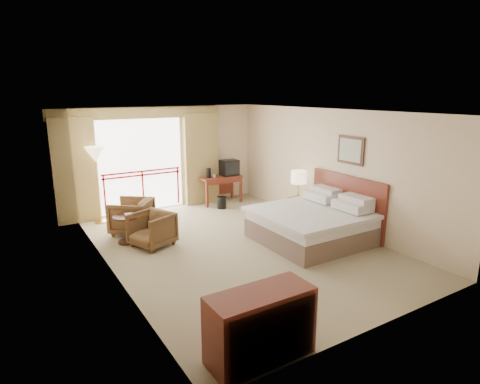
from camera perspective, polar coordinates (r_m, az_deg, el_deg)
floor at (r=8.30m, az=-0.40°, el=-7.57°), size 7.00×7.00×0.00m
ceiling at (r=7.72m, az=-0.44°, el=11.40°), size 7.00×7.00×0.00m
wall_back at (r=10.99m, az=-9.96°, el=4.90°), size 5.00×0.00×5.00m
wall_front at (r=5.34m, az=19.56°, el=-5.45°), size 5.00×0.00×5.00m
wall_left at (r=6.98m, az=-18.26°, el=-0.84°), size 0.00×7.00×7.00m
wall_right at (r=9.42m, az=12.72°, el=3.26°), size 0.00×7.00×7.00m
balcony_door at (r=10.73m, az=-13.85°, el=3.67°), size 2.40×0.00×2.40m
balcony_railing at (r=10.79m, az=-13.70°, el=1.63°), size 2.09×0.03×1.02m
curtain_left at (r=10.23m, az=-22.45°, el=2.80°), size 1.00×0.26×2.50m
curtain_right at (r=11.21m, az=-5.61°, el=4.71°), size 1.00×0.26×2.50m
valance at (r=10.49m, az=-14.11°, el=10.86°), size 4.40×0.22×0.28m
hvac_vent at (r=11.40m, az=-3.95°, el=10.46°), size 0.50×0.04×0.50m
bed at (r=8.56m, az=10.33°, el=-4.43°), size 2.13×2.06×0.97m
headboard at (r=9.14m, az=14.92°, el=-1.72°), size 0.06×2.10×1.30m
framed_art at (r=8.90m, az=15.46°, el=5.75°), size 0.04×0.72×0.60m
nightstand at (r=9.87m, az=8.37°, el=-2.47°), size 0.42×0.49×0.55m
table_lamp at (r=9.72m, az=8.35°, el=2.04°), size 0.37×0.37×0.65m
phone at (r=9.64m, az=8.78°, el=-0.93°), size 0.20×0.17×0.08m
desk at (r=11.30m, az=-2.99°, el=1.46°), size 1.17×0.57×0.77m
tv at (r=11.32m, az=-1.54°, el=3.48°), size 0.48×0.38×0.44m
coffee_maker at (r=11.04m, az=-4.47°, el=2.72°), size 0.13×0.13×0.27m
cup at (r=11.08m, az=-3.66°, el=2.31°), size 0.07×0.07×0.09m
wastebasket at (r=10.81m, az=-2.64°, el=-1.51°), size 0.32×0.32×0.32m
armchair_far at (r=9.33m, az=-15.03°, el=-5.59°), size 1.17×1.17×0.77m
armchair_near at (r=8.46m, az=-12.30°, el=-7.48°), size 1.00×0.99×0.70m
side_table at (r=8.63m, az=-15.87°, el=-4.45°), size 0.53×0.53×0.58m
book at (r=8.57m, az=-15.96°, el=-3.26°), size 0.18×0.24×0.02m
floor_lamp at (r=9.91m, az=-19.87°, el=4.62°), size 0.47×0.47×1.83m
dresser at (r=4.91m, az=2.96°, el=-18.44°), size 1.27×0.54×0.85m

